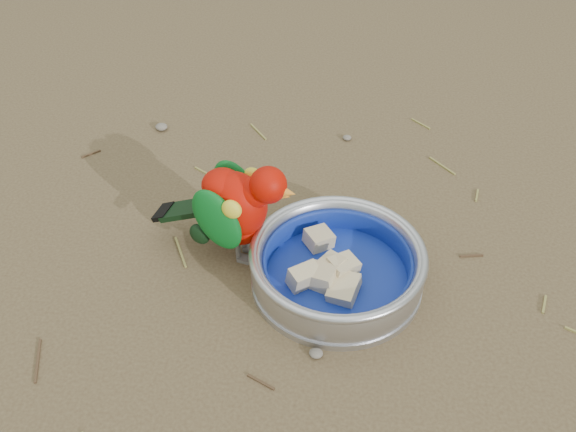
# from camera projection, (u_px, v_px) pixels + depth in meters

# --- Properties ---
(ground) EXTENTS (60.00, 60.00, 0.00)m
(ground) POSITION_uv_depth(u_px,v_px,m) (276.00, 270.00, 0.91)
(ground) COLOR brown
(food_bowl) EXTENTS (0.24, 0.24, 0.02)m
(food_bowl) POSITION_uv_depth(u_px,v_px,m) (336.00, 279.00, 0.88)
(food_bowl) COLOR #B2B2BA
(food_bowl) RESTS_ON ground
(bowl_wall) EXTENTS (0.24, 0.24, 0.04)m
(bowl_wall) POSITION_uv_depth(u_px,v_px,m) (337.00, 263.00, 0.87)
(bowl_wall) COLOR #B2B2BA
(bowl_wall) RESTS_ON food_bowl
(fruit_wedges) EXTENTS (0.14, 0.14, 0.03)m
(fruit_wedges) POSITION_uv_depth(u_px,v_px,m) (337.00, 267.00, 0.87)
(fruit_wedges) COLOR #D0BA8D
(fruit_wedges) RESTS_ON food_bowl
(lory_parrot) EXTENTS (0.21, 0.13, 0.16)m
(lory_parrot) POSITION_uv_depth(u_px,v_px,m) (236.00, 212.00, 0.88)
(lory_parrot) COLOR #B60C01
(lory_parrot) RESTS_ON ground
(ground_debris) EXTENTS (0.90, 0.80, 0.01)m
(ground_debris) POSITION_uv_depth(u_px,v_px,m) (289.00, 242.00, 0.95)
(ground_debris) COLOR olive
(ground_debris) RESTS_ON ground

